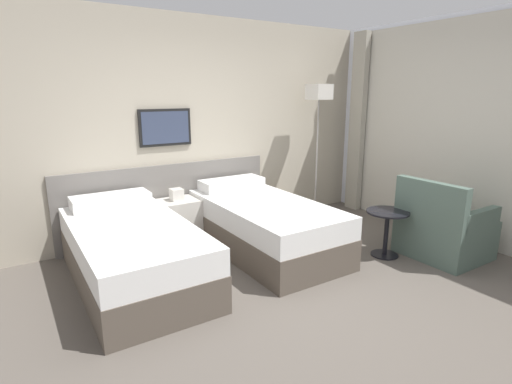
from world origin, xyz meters
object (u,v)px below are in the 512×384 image
bed_near_window (264,225)px  nightstand (178,221)px  side_table (387,224)px  bed_near_door (133,252)px  floor_lamp (319,104)px  armchair (443,231)px

bed_near_window → nightstand: bearing=135.2°
side_table → nightstand: bearing=137.9°
bed_near_window → bed_near_door: bearing=180.0°
floor_lamp → side_table: (-0.25, -1.49, -1.27)m
nightstand → floor_lamp: bearing=-3.9°
nightstand → bed_near_window: bearing=-44.8°
bed_near_door → nightstand: (0.76, 0.75, -0.02)m
bed_near_window → floor_lamp: floor_lamp is taller
floor_lamp → armchair: bearing=-81.5°
side_table → bed_near_window: bearing=140.0°
floor_lamp → bed_near_window: bearing=-154.9°
armchair → nightstand: bearing=49.7°
bed_near_door → floor_lamp: floor_lamp is taller
bed_near_door → floor_lamp: (2.81, 0.61, 1.34)m
bed_near_door → armchair: (3.09, -1.23, -0.01)m
nightstand → floor_lamp: floor_lamp is taller
bed_near_window → side_table: 1.38m
floor_lamp → side_table: 1.98m
bed_near_window → armchair: armchair is taller
bed_near_door → bed_near_window: bearing=0.0°
side_table → bed_near_door: bearing=161.0°
nightstand → armchair: (2.33, -1.98, 0.01)m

